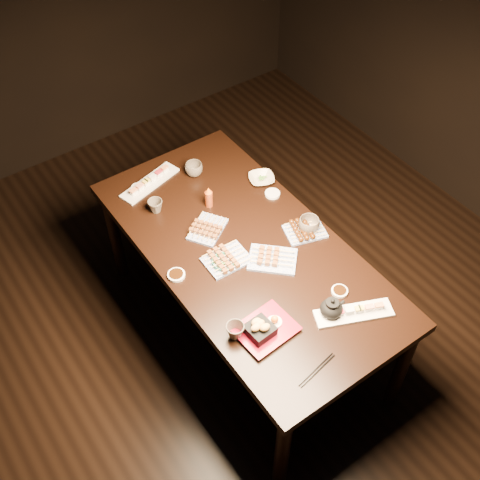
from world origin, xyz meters
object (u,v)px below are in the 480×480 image
yakitori_plate_left (207,227)px  sushi_platter_far (150,181)px  teacup_near_left (235,331)px  teapot (332,307)px  tempura_tray (266,325)px  dining_table (245,292)px  condiment_bottle (209,197)px  sushi_platter_near (354,311)px  teacup_far_right (194,169)px  teacup_far_left (155,206)px  edamame_bowl_green (223,263)px  teacup_mid_right (309,225)px  yakitori_plate_center (227,257)px  edamame_bowl_cream (261,179)px  yakitori_plate_right (273,257)px

yakitori_plate_left → sushi_platter_far: bearing=65.2°
teacup_near_left → teapot: teapot is taller
tempura_tray → dining_table: bearing=60.6°
dining_table → condiment_bottle: (0.02, 0.37, 0.44)m
sushi_platter_near → tempura_tray: 0.43m
teacup_far_right → teapot: 1.20m
yakitori_plate_left → teacup_far_left: (-0.15, 0.28, 0.01)m
sushi_platter_far → teacup_near_left: (-0.19, -1.12, 0.02)m
tempura_tray → teacup_near_left: bearing=151.5°
sushi_platter_near → tempura_tray: tempura_tray is taller
teacup_far_right → sushi_platter_far: bearing=162.6°
edamame_bowl_green → teacup_far_right: (0.25, 0.66, 0.02)m
yakitori_plate_left → tempura_tray: 0.70m
tempura_tray → edamame_bowl_green: bearing=77.8°
edamame_bowl_green → teapot: size_ratio=0.89×
yakitori_plate_left → sushi_platter_near: bearing=-105.4°
yakitori_plate_left → condiment_bottle: condiment_bottle is taller
teacup_mid_right → teacup_far_right: bearing=109.2°
sushi_platter_far → edamame_bowl_green: sushi_platter_far is taller
dining_table → yakitori_plate_left: 0.47m
yakitori_plate_left → tempura_tray: (-0.13, -0.69, 0.02)m
yakitori_plate_center → teacup_near_left: teacup_near_left is taller
yakitori_plate_left → condiment_bottle: (0.11, 0.15, 0.04)m
yakitori_plate_center → teapot: bearing=-67.0°
yakitori_plate_center → teacup_far_right: bearing=73.2°
yakitori_plate_left → edamame_bowl_cream: yakitori_plate_left is taller
dining_table → teacup_near_left: teacup_near_left is taller
sushi_platter_near → edamame_bowl_cream: bearing=102.4°
teacup_far_right → tempura_tray: bearing=-105.8°
teacup_mid_right → condiment_bottle: 0.57m
yakitori_plate_center → edamame_bowl_cream: yakitori_plate_center is taller
sushi_platter_far → yakitori_plate_right: 0.89m
yakitori_plate_left → edamame_bowl_cream: size_ratio=1.48×
teacup_far_right → yakitori_plate_left: bearing=-113.6°
edamame_bowl_cream → condiment_bottle: 0.36m
sushi_platter_near → edamame_bowl_cream: sushi_platter_near is taller
teacup_far_left → yakitori_plate_center: bearing=-77.7°
yakitori_plate_right → teacup_far_right: 0.79m
dining_table → edamame_bowl_green: (-0.16, -0.03, 0.39)m
teacup_far_left → teacup_far_right: 0.36m
yakitori_plate_center → teacup_far_right: size_ratio=2.25×
sushi_platter_near → teapot: size_ratio=2.92×
edamame_bowl_green → yakitori_plate_center: bearing=21.7°
sushi_platter_far → yakitori_plate_center: (0.03, -0.73, 0.01)m
dining_table → teapot: (0.09, -0.57, 0.43)m
yakitori_plate_right → yakitori_plate_left: 0.40m
teacup_near_left → condiment_bottle: bearing=64.6°
teacup_far_left → teacup_far_right: bearing=21.8°
sushi_platter_near → tempura_tray: (-0.40, 0.16, 0.03)m
edamame_bowl_green → yakitori_plate_left: bearing=74.7°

